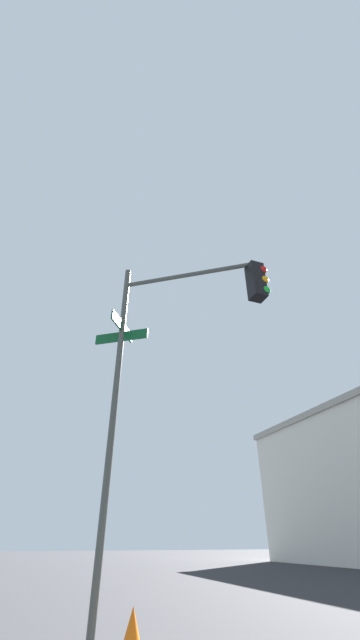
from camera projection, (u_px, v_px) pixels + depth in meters
traffic_signal_near at (180, 337)px, 6.60m from camera, size 2.17×2.91×6.31m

